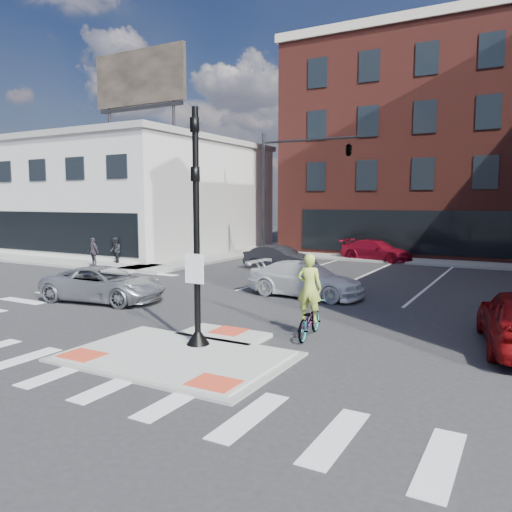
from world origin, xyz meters
The scene contains 16 objects.
ground centered at (0.00, 0.00, 0.00)m, with size 120.00×120.00×0.00m, color #28282B.
refuge_island centered at (0.00, -0.26, 0.05)m, with size 5.40×4.65×0.13m.
sidewalk_nw centered at (-16.76, 15.29, 0.08)m, with size 23.50×20.50×0.15m.
sidewalk_n centered at (3.00, 22.00, 0.07)m, with size 26.00×3.00×0.15m, color gray.
building_nw centered at (-21.98, 19.98, 4.23)m, with size 20.40×16.40×14.40m.
building_n centered at (3.00, 31.99, 7.80)m, with size 24.40×18.40×15.50m.
building_far_left centered at (-4.00, 52.00, 5.00)m, with size 10.00×12.00×10.00m, color slate.
signal_pole centered at (0.00, 0.40, 2.36)m, with size 0.60×0.60×5.98m.
mast_arm_signal centered at (-3.47, 18.00, 6.21)m, with size 6.10×2.24×8.00m.
silver_suv centered at (-6.71, 3.70, 0.66)m, with size 2.19×4.75×1.32m, color #A9ACB0.
white_pickup centered at (-0.42, 8.31, 0.69)m, with size 1.94×4.76×1.38m, color white.
bg_car_dark centered at (-4.74, 14.70, 0.67)m, with size 1.41×4.06×1.34m, color #232227.
bg_car_red centered at (-1.22, 21.50, 0.67)m, with size 1.88×4.62×1.34m, color maroon.
cyclist centered at (2.08, 2.80, 0.80)m, with size 0.89×1.97×2.36m.
pedestrian_a centered at (-14.11, 11.76, 0.91)m, with size 0.73×0.57×1.51m, color black.
pedestrian_b centered at (-14.06, 10.00, 0.96)m, with size 0.95×0.39×1.62m, color #342F3A.
Camera 1 is at (7.40, -9.84, 3.80)m, focal length 35.00 mm.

